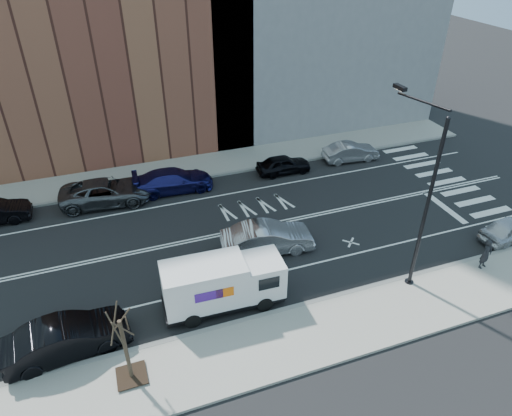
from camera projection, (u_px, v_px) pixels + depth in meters
ground at (234, 232)px, 27.18m from camera, size 120.00×120.00×0.00m
sidewalk_near at (294, 339)px, 20.17m from camera, size 44.00×3.60×0.15m
sidewalk_far at (199, 166)px, 34.10m from camera, size 44.00×3.60×0.15m
curb_near at (279, 311)px, 21.59m from camera, size 44.00×0.25×0.17m
curb_far at (205, 177)px, 32.67m from camera, size 44.00×0.25×0.17m
crosswalk at (453, 186)px, 31.73m from camera, size 3.00×14.00×0.01m
road_markings at (234, 232)px, 27.17m from camera, size 40.00×8.60×0.01m
bldg_brick at (51, 0)px, 31.29m from camera, size 26.00×10.00×22.00m
streetlight at (422, 194)px, 20.95m from camera, size 0.44×4.02×9.34m
street_tree at (127, 355)px, 17.75m from camera, size 1.20×1.20×3.75m
fedex_van at (222, 283)px, 21.33m from camera, size 5.85×2.24×2.64m
far_parked_c at (106, 192)px, 29.50m from camera, size 6.00×3.21×1.60m
far_parked_d at (174, 180)px, 30.86m from camera, size 5.43×2.43×1.54m
far_parked_e at (284, 164)px, 33.05m from camera, size 3.98×1.69×1.34m
far_parked_f at (351, 152)px, 34.73m from camera, size 4.34×1.81×1.39m
driving_sedan at (267, 238)px, 25.22m from camera, size 5.27×2.39×1.68m
near_parked_rear_a at (67, 338)px, 19.26m from camera, size 5.27×2.36×1.68m
near_parked_front at (510, 229)px, 26.24m from camera, size 4.13×2.06×1.35m
pedestrian at (486, 254)px, 23.77m from camera, size 0.72×0.57×1.74m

